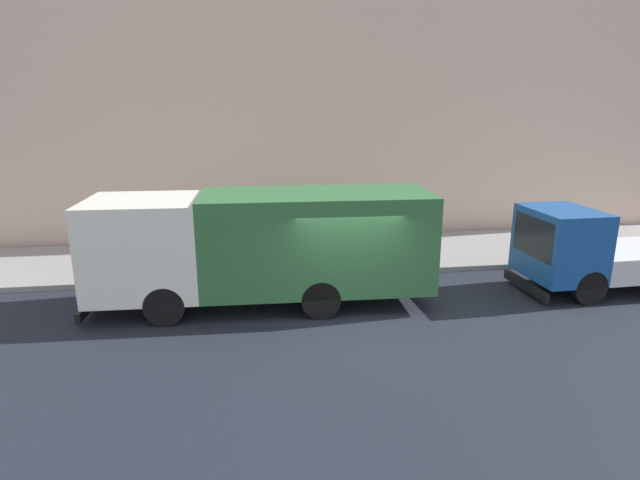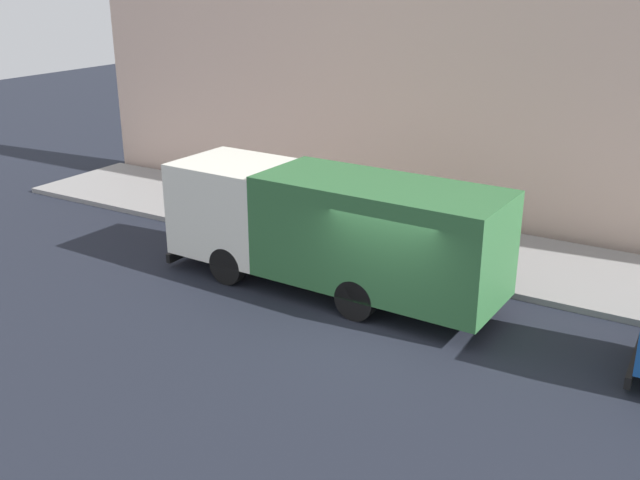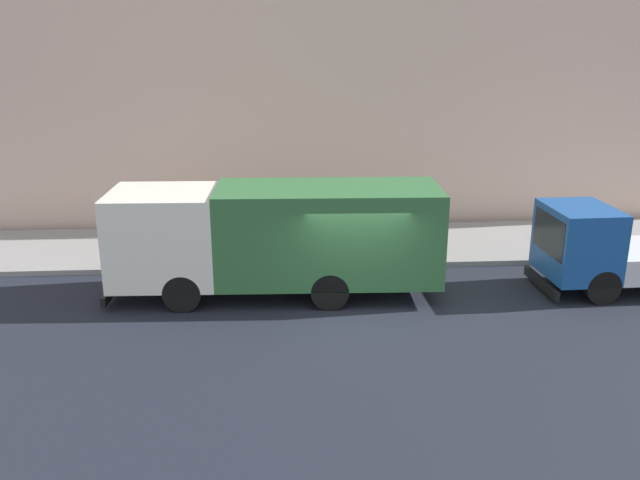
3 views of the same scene
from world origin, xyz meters
TOP-DOWN VIEW (x-y plane):
  - ground at (0.00, 0.00)m, footprint 80.00×80.00m
  - sidewalk at (5.09, 0.00)m, footprint 4.18×30.00m
  - building_facade at (7.68, 0.00)m, footprint 0.50×30.00m
  - large_utility_truck at (1.24, 1.96)m, footprint 2.61×8.53m
  - small_flatbed_truck at (1.01, -7.02)m, footprint 2.27×5.24m
  - pedestrian_walking at (4.22, 2.00)m, footprint 0.41×0.41m
  - traffic_cone_orange at (3.37, 6.10)m, footprint 0.51×0.51m
  - street_sign_post at (3.29, 1.53)m, footprint 0.44×0.08m

SIDE VIEW (x-z plane):
  - ground at x=0.00m, z-range 0.00..0.00m
  - sidewalk at x=5.09m, z-range 0.00..0.15m
  - traffic_cone_orange at x=3.37m, z-range 0.15..0.88m
  - pedestrian_walking at x=4.22m, z-range 0.20..1.86m
  - small_flatbed_truck at x=1.01m, z-range -0.08..2.22m
  - street_sign_post at x=3.29m, z-range 0.38..2.78m
  - large_utility_truck at x=1.24m, z-range 0.20..3.07m
  - building_facade at x=7.68m, z-range 0.00..10.76m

